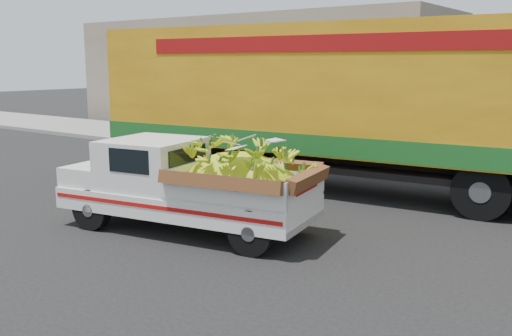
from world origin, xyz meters
The scene contains 6 objects.
ground centered at (0.00, 0.00, 0.00)m, with size 100.00×100.00×0.00m, color black.
curb centered at (0.00, 6.85, 0.07)m, with size 60.00×0.25×0.15m, color gray.
sidewalk centered at (0.00, 8.95, 0.07)m, with size 60.00×4.00×0.14m, color gray.
building_left centered at (-8.00, 14.85, 2.50)m, with size 18.00×6.00×5.00m, color gray.
pickup_truck centered at (1.81, -0.07, 0.86)m, with size 4.78×2.43×1.60m.
semi_trailer centered at (1.91, 4.40, 2.12)m, with size 12.04×3.63×3.80m.
Camera 1 is at (8.28, -7.30, 2.94)m, focal length 40.00 mm.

